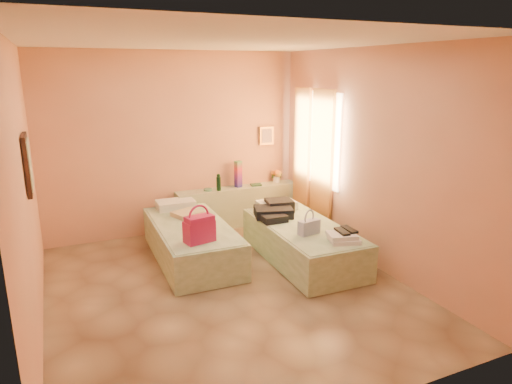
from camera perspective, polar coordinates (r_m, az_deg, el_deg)
ground at (r=5.54m, az=-3.51°, el=-12.01°), size 4.50×4.50×0.00m
room_walls at (r=5.58m, az=-3.90°, el=7.51°), size 4.02×4.51×2.81m
headboard_ledge at (r=7.57m, az=-2.30°, el=-1.78°), size 2.05×0.30×0.65m
bed_left at (r=6.31m, az=-8.06°, el=-6.14°), size 0.95×2.02×0.50m
bed_right at (r=6.25m, az=5.84°, el=-6.28°), size 0.95×2.02×0.50m
water_bottle at (r=7.26m, az=-4.69°, el=1.17°), size 0.08×0.08×0.26m
rainbow_box at (r=7.45m, az=-2.24°, el=2.26°), size 0.12×0.12×0.43m
small_dish at (r=7.29m, az=-6.05°, el=0.29°), size 0.16×0.16×0.03m
green_book at (r=7.57m, az=-0.00°, el=0.91°), size 0.19×0.15×0.03m
flower_vase at (r=7.79m, az=2.59°, el=2.16°), size 0.26×0.26×0.26m
magenta_handbag at (r=5.54m, az=-7.11°, el=-4.57°), size 0.39×0.27×0.33m
khaki_garment at (r=6.58m, az=-8.60°, el=-2.68°), size 0.46×0.42×0.07m
clothes_pile at (r=6.49m, az=2.56°, el=-2.28°), size 0.65×0.65×0.17m
blue_handbag at (r=5.82m, az=6.64°, el=-4.37°), size 0.30×0.17×0.18m
towel_stack at (r=5.65m, az=10.96°, el=-5.62°), size 0.43×0.39×0.10m
sandal_pair at (r=5.70m, az=11.20°, el=-4.76°), size 0.23×0.29×0.03m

